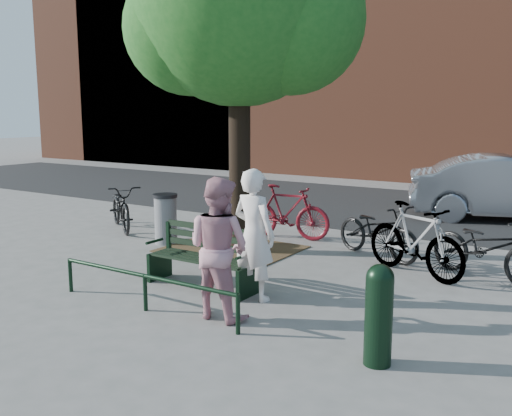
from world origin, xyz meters
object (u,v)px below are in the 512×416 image
Objects in this scene: person_right at (219,248)px; bicycle_c at (378,231)px; park_bench at (204,256)px; person_left at (254,235)px; litter_bin at (166,219)px; parked_car at (512,188)px; bollard at (379,311)px.

bicycle_c is (0.63, 3.98, -0.42)m from person_right.
park_bench is 3.45m from bicycle_c.
litter_bin is at bearing -22.79° from person_left.
person_right is at bearing 148.02° from parked_car.
person_right reaches higher than park_bench.
parked_car is (-0.20, 9.35, 0.20)m from bollard.
person_right is 4.05m from bicycle_c.
park_bench is 0.95× the size of person_right.
person_right is at bearing -39.22° from litter_bin.
litter_bin is at bearing 120.38° from parked_car.
litter_bin is 8.35m from parked_car.
person_left reaches higher than bicycle_c.
bicycle_c is at bearing -96.44° from person_right.
bollard is (2.25, -1.08, -0.35)m from person_left.
person_right is at bearing -43.80° from park_bench.
bollard reaches higher than litter_bin.
parked_car is (1.42, 5.12, 0.29)m from bicycle_c.
bollard is at bearing 161.94° from parked_car.
person_left is 3.88m from litter_bin.
person_right is at bearing 96.80° from person_left.
litter_bin is 4.17m from bicycle_c.
person_right is 9.33m from parked_car.
parked_car is (3.00, 8.19, 0.31)m from park_bench.
parked_car reaches higher than bicycle_c.
parked_car is (5.40, 6.37, 0.28)m from litter_bin.
person_left is 1.02× the size of person_right.
bollard is 1.09× the size of litter_bin.
person_left is at bearing 154.37° from bollard.
parked_car reaches higher than bollard.
bicycle_c is (3.98, 1.25, -0.01)m from litter_bin.
park_bench is 0.94× the size of person_left.
bollard is at bearing 176.24° from person_right.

